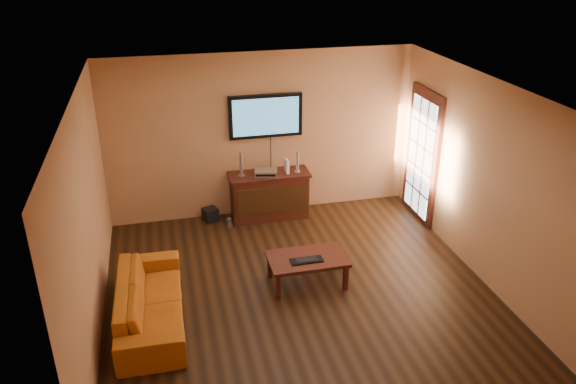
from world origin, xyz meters
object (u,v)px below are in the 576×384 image
object	(u,v)px
av_receiver	(266,172)
subwoofer	(210,215)
media_console	(269,195)
speaker_left	(241,165)
sofa	(150,294)
bottle	(229,224)
television	(266,116)
keyboard	(307,260)
speaker_right	(297,163)
game_console	(287,166)
coffee_table	(307,261)

from	to	relation	value
av_receiver	subwoofer	world-z (taller)	av_receiver
media_console	speaker_left	size ratio (longest dim) A/B	3.41
sofa	av_receiver	distance (m)	3.06
av_receiver	bottle	size ratio (longest dim) A/B	1.68
media_console	television	size ratio (longest dim) A/B	1.11
keyboard	media_console	bearing A→B (deg)	91.40
speaker_right	bottle	distance (m)	1.48
media_console	subwoofer	bearing A→B (deg)	175.50
speaker_left	game_console	distance (m)	0.74
av_receiver	game_console	distance (m)	0.36
television	keyboard	world-z (taller)	television
speaker_right	subwoofer	xyz separation A→B (m)	(-1.45, 0.11, -0.83)
speaker_right	sofa	bearing A→B (deg)	-135.87
television	sofa	distance (m)	3.51
speaker_right	game_console	world-z (taller)	speaker_right
speaker_right	speaker_left	bearing A→B (deg)	177.18
coffee_table	bottle	size ratio (longest dim) A/B	4.88
coffee_table	subwoofer	distance (m)	2.40
coffee_table	game_console	xyz separation A→B (m)	(0.21, 2.05, 0.53)
speaker_right	av_receiver	xyz separation A→B (m)	(-0.53, -0.01, -0.12)
sofa	subwoofer	world-z (taller)	sofa
subwoofer	av_receiver	bearing A→B (deg)	-27.56
speaker_left	subwoofer	distance (m)	1.00
television	speaker_left	size ratio (longest dim) A/B	3.07
sofa	bottle	xyz separation A→B (m)	(1.24, 2.09, -0.28)
television	av_receiver	xyz separation A→B (m)	(-0.06, -0.24, -0.86)
television	bottle	xyz separation A→B (m)	(-0.73, -0.51, -1.58)
media_console	speaker_right	bearing A→B (deg)	-3.52
media_console	speaker_right	size ratio (longest dim) A/B	3.86
television	speaker_left	world-z (taller)	television
game_console	keyboard	bearing A→B (deg)	-99.12
television	coffee_table	world-z (taller)	television
television	coffee_table	bearing A→B (deg)	-87.85
speaker_right	game_console	size ratio (longest dim) A/B	1.52
av_receiver	bottle	bearing A→B (deg)	-145.63
subwoofer	bottle	world-z (taller)	subwoofer
speaker_right	av_receiver	distance (m)	0.54
game_console	subwoofer	distance (m)	1.49
game_console	media_console	bearing A→B (deg)	173.98
keyboard	television	bearing A→B (deg)	91.27
media_console	speaker_left	bearing A→B (deg)	177.91
sofa	coffee_table	bearing A→B (deg)	-79.75
bottle	sofa	bearing A→B (deg)	-120.70
av_receiver	subwoofer	distance (m)	1.17
subwoofer	bottle	bearing A→B (deg)	-76.52
sofa	television	bearing A→B (deg)	-35.90
speaker_right	av_receiver	bearing A→B (deg)	-179.37
speaker_right	keyboard	world-z (taller)	speaker_right
bottle	keyboard	world-z (taller)	keyboard
bottle	keyboard	size ratio (longest dim) A/B	0.49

